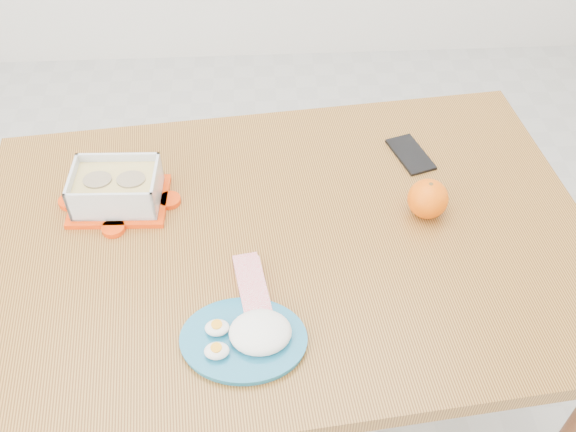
{
  "coord_description": "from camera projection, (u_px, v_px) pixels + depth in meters",
  "views": [
    {
      "loc": [
        0.12,
        -1.05,
        1.74
      ],
      "look_at": [
        0.17,
        -0.16,
        0.81
      ],
      "focal_mm": 40.0,
      "sensor_mm": 36.0,
      "label": 1
    }
  ],
  "objects": [
    {
      "name": "food_container",
      "position": [
        117.0,
        189.0,
        1.38
      ],
      "size": [
        0.21,
        0.16,
        0.09
      ],
      "rotation": [
        0.0,
        0.0,
        -0.04
      ],
      "color": "#EF3907",
      "rests_on": "dining_table"
    },
    {
      "name": "dining_table",
      "position": [
        288.0,
        264.0,
        1.4
      ],
      "size": [
        1.36,
        0.98,
        0.75
      ],
      "rotation": [
        0.0,
        0.0,
        0.1
      ],
      "color": "#A5722E",
      "rests_on": "ground"
    },
    {
      "name": "candy_bar",
      "position": [
        256.0,
        303.0,
        1.21
      ],
      "size": [
        0.09,
        0.22,
        0.02
      ],
      "primitive_type": "cube",
      "rotation": [
        0.0,
        0.0,
        1.73
      ],
      "color": "red",
      "rests_on": "dining_table"
    },
    {
      "name": "orange_fruit",
      "position": [
        428.0,
        199.0,
        1.35
      ],
      "size": [
        0.09,
        0.09,
        0.09
      ],
      "primitive_type": "sphere",
      "color": "orange",
      "rests_on": "dining_table"
    },
    {
      "name": "ground",
      "position": [
        232.0,
        364.0,
        1.98
      ],
      "size": [
        3.5,
        3.5,
        0.0
      ],
      "primitive_type": "plane",
      "color": "#B7B7B2",
      "rests_on": "ground"
    },
    {
      "name": "rice_plate",
      "position": [
        249.0,
        336.0,
        1.14
      ],
      "size": [
        0.24,
        0.24,
        0.06
      ],
      "rotation": [
        0.0,
        0.0,
        -0.09
      ],
      "color": "#186385",
      "rests_on": "dining_table"
    },
    {
      "name": "smartphone",
      "position": [
        411.0,
        154.0,
        1.51
      ],
      "size": [
        0.1,
        0.15,
        0.01
      ],
      "primitive_type": "cube",
      "rotation": [
        0.0,
        0.0,
        0.31
      ],
      "color": "black",
      "rests_on": "dining_table"
    }
  ]
}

